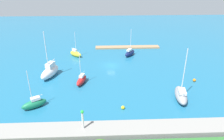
{
  "coord_description": "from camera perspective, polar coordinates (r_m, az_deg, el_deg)",
  "views": [
    {
      "loc": [
        2.2,
        57.61,
        25.5
      ],
      "look_at": [
        0.0,
        6.45,
        1.5
      ],
      "focal_mm": 33.55,
      "sensor_mm": 36.0,
      "label": 1
    }
  ],
  "objects": [
    {
      "name": "breakwater",
      "position": [
        37.62,
        1.56,
        -16.16
      ],
      "size": [
        68.54,
        3.86,
        1.38
      ],
      "primitive_type": "cube",
      "color": "gray",
      "rests_on": "ground"
    },
    {
      "name": "sailboat_navy_by_breakwater",
      "position": [
        70.24,
        4.87,
        4.65
      ],
      "size": [
        4.54,
        5.15,
        9.16
      ],
      "rotation": [
        0.0,
        0.0,
        4.05
      ],
      "color": "#141E4C",
      "rests_on": "water"
    },
    {
      "name": "water",
      "position": [
        63.04,
        -0.25,
        1.25
      ],
      "size": [
        160.0,
        160.0,
        0.0
      ],
      "primitive_type": "plane",
      "color": "#1E668C",
      "rests_on": "ground"
    },
    {
      "name": "sailboat_yellow_lone_south",
      "position": [
        70.5,
        -9.9,
        4.44
      ],
      "size": [
        4.61,
        4.05,
        8.34
      ],
      "rotation": [
        0.0,
        0.0,
        2.47
      ],
      "color": "yellow",
      "rests_on": "water"
    },
    {
      "name": "pier_dock",
      "position": [
        78.31,
        4.2,
        6.24
      ],
      "size": [
        23.56,
        2.8,
        0.52
      ],
      "primitive_type": "cube",
      "color": "#997A56",
      "rests_on": "ground"
    },
    {
      "name": "harbor_beacon",
      "position": [
        35.93,
        -8.03,
        -12.87
      ],
      "size": [
        0.56,
        0.56,
        3.73
      ],
      "color": "silver",
      "rests_on": "breakwater"
    },
    {
      "name": "mooring_buoy_yellow",
      "position": [
        43.55,
        2.99,
        -10.17
      ],
      "size": [
        0.74,
        0.74,
        0.74
      ],
      "primitive_type": "sphere",
      "color": "yellow",
      "rests_on": "water"
    },
    {
      "name": "mooring_buoy_orange",
      "position": [
        57.7,
        21.53,
        -2.58
      ],
      "size": [
        0.78,
        0.78,
        0.78
      ],
      "primitive_type": "sphere",
      "color": "orange",
      "rests_on": "water"
    },
    {
      "name": "sailboat_red_center_basin",
      "position": [
        53.01,
        -8.31,
        -2.71
      ],
      "size": [
        2.99,
        5.4,
        8.78
      ],
      "rotation": [
        0.0,
        0.0,
        1.27
      ],
      "color": "red",
      "rests_on": "water"
    },
    {
      "name": "sailboat_white_inner_mooring",
      "position": [
        58.07,
        -16.57,
        -0.37
      ],
      "size": [
        4.83,
        8.03,
        12.48
      ],
      "rotation": [
        0.0,
        0.0,
        1.24
      ],
      "color": "white",
      "rests_on": "water"
    },
    {
      "name": "sailboat_gray_near_pier",
      "position": [
        48.55,
        18.28,
        -6.41
      ],
      "size": [
        3.67,
        7.61,
        11.73
      ],
      "rotation": [
        0.0,
        0.0,
        4.54
      ],
      "color": "gray",
      "rests_on": "water"
    },
    {
      "name": "sailboat_green_outer_mooring",
      "position": [
        46.39,
        -20.43,
        -8.58
      ],
      "size": [
        5.16,
        4.07,
        8.56
      ],
      "rotation": [
        0.0,
        0.0,
        0.56
      ],
      "color": "#19724C",
      "rests_on": "water"
    }
  ]
}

